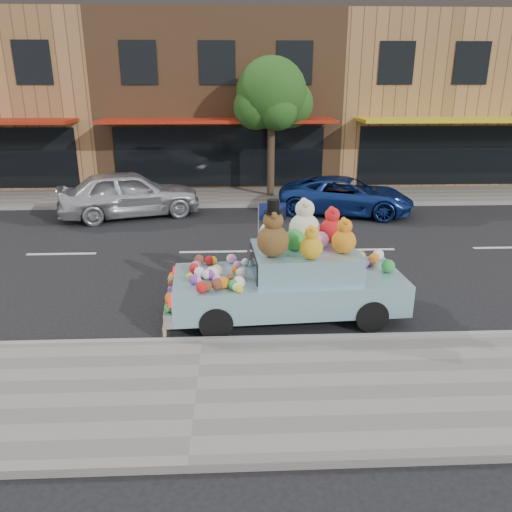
{
  "coord_description": "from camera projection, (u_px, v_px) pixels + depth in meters",
  "views": [
    {
      "loc": [
        0.58,
        -12.65,
        4.29
      ],
      "look_at": [
        0.97,
        -3.96,
        1.25
      ],
      "focal_mm": 35.0,
      "sensor_mm": 36.0,
      "label": 1
    }
  ],
  "objects": [
    {
      "name": "storefront_right",
      "position": [
        430.0,
        97.0,
        23.83
      ],
      "size": [
        10.0,
        9.8,
        7.3
      ],
      "color": "#AA7647",
      "rests_on": "ground"
    },
    {
      "name": "far_kerb",
      "position": [
        218.0,
        206.0,
        18.01
      ],
      "size": [
        60.0,
        0.12,
        0.13
      ],
      "primitive_type": "cube",
      "color": "gray",
      "rests_on": "ground"
    },
    {
      "name": "art_car",
      "position": [
        289.0,
        276.0,
        9.45
      ],
      "size": [
        4.58,
        2.0,
        2.38
      ],
      "rotation": [
        0.0,
        0.0,
        0.06
      ],
      "color": "black",
      "rests_on": "ground"
    },
    {
      "name": "near_sidewalk",
      "position": [
        197.0,
        393.0,
        7.17
      ],
      "size": [
        60.0,
        3.0,
        0.12
      ],
      "primitive_type": "cube",
      "color": "gray",
      "rests_on": "ground"
    },
    {
      "name": "far_sidewalk",
      "position": [
        219.0,
        197.0,
        19.43
      ],
      "size": [
        60.0,
        3.0,
        0.12
      ],
      "primitive_type": "cube",
      "color": "gray",
      "rests_on": "ground"
    },
    {
      "name": "storefront_left",
      "position": [
        4.0,
        97.0,
        22.99
      ],
      "size": [
        10.0,
        9.8,
        7.3
      ],
      "color": "#AA7647",
      "rests_on": "ground"
    },
    {
      "name": "near_kerb",
      "position": [
        203.0,
        342.0,
        8.58
      ],
      "size": [
        60.0,
        0.12,
        0.13
      ],
      "primitive_type": "cube",
      "color": "gray",
      "rests_on": "ground"
    },
    {
      "name": "storefront_mid",
      "position": [
        220.0,
        97.0,
        23.41
      ],
      "size": [
        10.0,
        9.8,
        7.3
      ],
      "color": "brown",
      "rests_on": "ground"
    },
    {
      "name": "ground",
      "position": [
        213.0,
        252.0,
        13.32
      ],
      "size": [
        120.0,
        120.0,
        0.0
      ],
      "primitive_type": "plane",
      "color": "black",
      "rests_on": "ground"
    },
    {
      "name": "car_blue",
      "position": [
        346.0,
        196.0,
        17.03
      ],
      "size": [
        4.88,
        3.22,
        1.25
      ],
      "primitive_type": "imported",
      "rotation": [
        0.0,
        0.0,
        1.29
      ],
      "color": "navy",
      "rests_on": "ground"
    },
    {
      "name": "car_silver",
      "position": [
        129.0,
        194.0,
        16.59
      ],
      "size": [
        4.94,
        3.15,
        1.57
      ],
      "primitive_type": "imported",
      "rotation": [
        0.0,
        0.0,
        1.88
      ],
      "color": "silver",
      "rests_on": "ground"
    },
    {
      "name": "street_tree",
      "position": [
        272.0,
        99.0,
        18.37
      ],
      "size": [
        3.0,
        2.7,
        5.22
      ],
      "color": "#38281C",
      "rests_on": "ground"
    }
  ]
}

